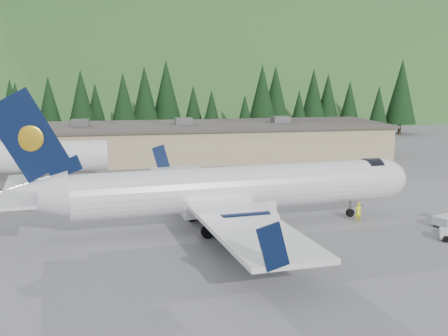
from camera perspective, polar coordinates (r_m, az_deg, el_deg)
ground at (r=48.03m, az=1.35°, el=-5.92°), size 600.00×600.00×0.00m
airliner at (r=46.96m, az=0.15°, el=-2.30°), size 35.87×33.72×11.90m
terminal_building at (r=83.96m, az=-7.48°, el=2.65°), size 71.00×17.00×6.10m
ramp_worker at (r=50.48m, az=13.47°, el=-4.37°), size 0.66×0.45×1.77m
tree_line at (r=107.50m, az=-8.54°, el=6.76°), size 114.34×18.83×14.15m
hills at (r=277.42m, az=3.07°, el=-10.34°), size 614.00×330.00×300.00m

